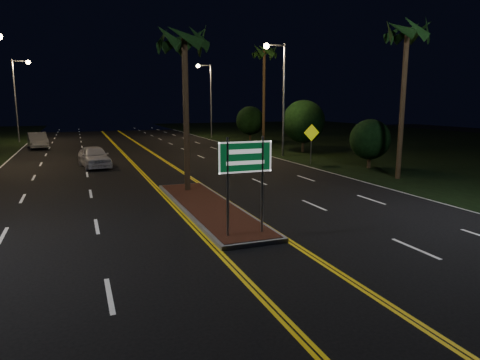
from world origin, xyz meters
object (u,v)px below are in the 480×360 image
palm_median (184,40)px  palm_right_near (407,32)px  median_island (208,207)px  streetlight_right_mid (280,87)px  car_near (94,155)px  highway_sign (245,166)px  warning_sign (311,138)px  shrub_near (370,139)px  shrub_far (250,121)px  shrub_mid (303,121)px  streetlight_right_far (208,92)px  car_far (37,139)px  streetlight_left_far (18,91)px  palm_right_far (264,53)px

palm_median → palm_right_near: size_ratio=0.89×
median_island → palm_median: bearing=90.0°
streetlight_right_mid → car_near: bearing=-176.5°
highway_sign → warning_sign: (10.80, 14.31, -0.50)m
palm_median → median_island: bearing=-90.0°
shrub_near → shrub_far: bearing=89.2°
palm_median → palm_right_near: palm_right_near is taller
median_island → shrub_near: (13.50, 7.00, 1.86)m
shrub_far → car_near: (-17.71, -14.89, -1.48)m
shrub_near → shrub_mid: shrub_mid is taller
shrub_mid → warning_sign: size_ratio=1.61×
streetlight_right_far → car_far: bearing=-162.9°
warning_sign → shrub_far: bearing=84.0°
highway_sign → shrub_mid: size_ratio=0.69×
streetlight_right_far → shrub_far: 7.56m
palm_right_near → car_near: bearing=145.9°
streetlight_right_mid → streetlight_right_far: size_ratio=1.00×
streetlight_right_mid → streetlight_right_far: bearing=90.0°
streetlight_left_far → palm_right_far: 27.50m
median_island → streetlight_right_far: size_ratio=1.14×
median_island → shrub_far: bearing=64.6°
highway_sign → shrub_far: shrub_far is taller
shrub_mid → shrub_far: 12.01m
shrub_far → car_far: size_ratio=0.74×
shrub_far → streetlight_right_mid: bearing=-102.8°
streetlight_left_far → shrub_near: streetlight_left_far is taller
car_near → car_far: car_far is taller
palm_right_far → warning_sign: bearing=-98.8°
median_island → shrub_mid: shrub_mid is taller
palm_median → car_far: (-8.51, 25.63, -6.39)m
palm_right_near → car_far: (-21.01, 26.13, -7.33)m
median_island → streetlight_right_mid: size_ratio=1.14×
car_near → palm_right_near: bearing=-42.2°
highway_sign → palm_right_near: bearing=30.0°
palm_median → shrub_near: bearing=14.5°
median_island → streetlight_right_far: (10.61, 35.00, 5.57)m
streetlight_right_far → car_near: (-14.53, -20.89, -4.80)m
streetlight_left_far → palm_median: bearing=-72.4°
streetlight_left_far → palm_right_far: size_ratio=0.87×
median_island → highway_sign: (0.00, -4.20, 2.32)m
shrub_far → streetlight_left_far: bearing=161.9°
highway_sign → streetlight_right_mid: 22.18m
streetlight_left_far → shrub_near: size_ratio=2.73×
car_near → streetlight_right_far: bearing=47.1°
palm_right_far → palm_right_near: bearing=-90.9°
streetlight_right_far → shrub_near: 28.39m
median_island → shrub_mid: bearing=50.5°
streetlight_right_mid → shrub_far: size_ratio=2.27×
streetlight_left_far → streetlight_right_mid: (21.23, -22.00, 0.00)m
palm_median → palm_right_far: size_ratio=0.81×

